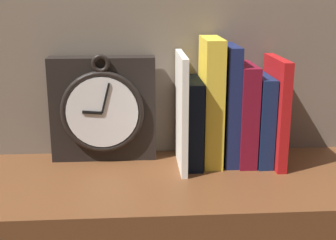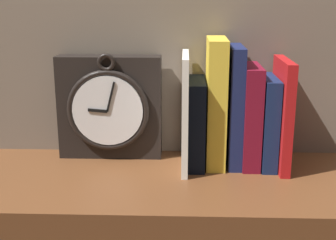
{
  "view_description": "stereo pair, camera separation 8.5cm",
  "coord_description": "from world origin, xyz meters",
  "views": [
    {
      "loc": [
        -0.06,
        -0.82,
        1.12
      ],
      "look_at": [
        0.0,
        0.0,
        0.89
      ],
      "focal_mm": 50.0,
      "sensor_mm": 36.0,
      "label": 1
    },
    {
      "loc": [
        0.03,
        -0.82,
        1.12
      ],
      "look_at": [
        0.0,
        0.0,
        0.89
      ],
      "focal_mm": 50.0,
      "sensor_mm": 36.0,
      "label": 2
    }
  ],
  "objects": [
    {
      "name": "book_slot0_white",
      "position": [
        0.03,
        0.07,
        0.89
      ],
      "size": [
        0.01,
        0.15,
        0.23
      ],
      "color": "white",
      "rests_on": "bookshelf"
    },
    {
      "name": "book_slot1_black",
      "position": [
        0.05,
        0.08,
        0.86
      ],
      "size": [
        0.03,
        0.13,
        0.17
      ],
      "color": "black",
      "rests_on": "bookshelf"
    },
    {
      "name": "book_slot2_yellow",
      "position": [
        0.09,
        0.09,
        0.9
      ],
      "size": [
        0.04,
        0.12,
        0.25
      ],
      "color": "yellow",
      "rests_on": "bookshelf"
    },
    {
      "name": "book_slot6_red",
      "position": [
        0.22,
        0.07,
        0.88
      ],
      "size": [
        0.02,
        0.14,
        0.22
      ],
      "color": "#B21618",
      "rests_on": "bookshelf"
    },
    {
      "name": "book_slot3_navy",
      "position": [
        0.13,
        0.09,
        0.89
      ],
      "size": [
        0.03,
        0.11,
        0.24
      ],
      "color": "#17204B",
      "rests_on": "bookshelf"
    },
    {
      "name": "book_slot5_navy",
      "position": [
        0.2,
        0.08,
        0.86
      ],
      "size": [
        0.03,
        0.12,
        0.18
      ],
      "color": "#13234B",
      "rests_on": "bookshelf"
    },
    {
      "name": "book_slot4_maroon",
      "position": [
        0.16,
        0.08,
        0.88
      ],
      "size": [
        0.03,
        0.12,
        0.2
      ],
      "color": "maroon",
      "rests_on": "bookshelf"
    },
    {
      "name": "clock",
      "position": [
        -0.13,
        0.12,
        0.88
      ],
      "size": [
        0.21,
        0.06,
        0.22
      ],
      "color": "black",
      "rests_on": "bookshelf"
    }
  ]
}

